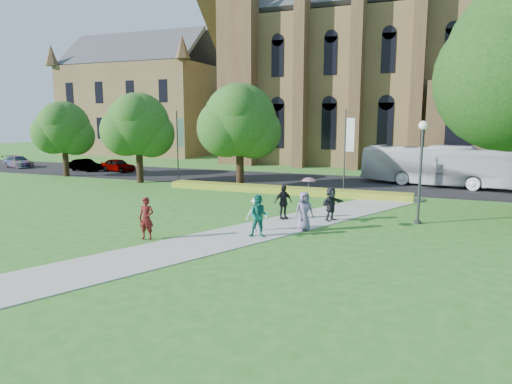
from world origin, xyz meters
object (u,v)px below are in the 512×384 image
at_px(tour_coach, 435,166).
at_px(pedestrian_0, 146,218).
at_px(car_2, 18,162).
at_px(car_1, 85,165).
at_px(streetlamp, 421,160).
at_px(car_0, 118,165).

xyz_separation_m(tour_coach, pedestrian_0, (-11.75, -22.58, -0.65)).
bearing_deg(tour_coach, car_2, 106.03).
relative_size(tour_coach, pedestrian_0, 6.15).
bearing_deg(pedestrian_0, car_1, 126.65).
xyz_separation_m(streetlamp, car_2, (-42.25, 12.56, -2.65)).
bearing_deg(car_0, pedestrian_0, -130.81).
bearing_deg(car_2, car_0, -72.47).
relative_size(car_0, pedestrian_0, 2.05).
xyz_separation_m(streetlamp, pedestrian_0, (-11.08, -7.86, -2.31)).
relative_size(streetlamp, pedestrian_0, 2.78).
bearing_deg(tour_coach, pedestrian_0, 165.65).
bearing_deg(streetlamp, car_2, 163.45).
xyz_separation_m(streetlamp, car_1, (-32.87, 12.53, -2.66)).
xyz_separation_m(streetlamp, car_0, (-29.41, 13.34, -2.62)).
height_order(car_0, car_2, car_0).
relative_size(car_1, pedestrian_0, 1.97).
bearing_deg(pedestrian_0, car_0, 120.59).
bearing_deg(car_2, streetlamp, -92.49).
xyz_separation_m(tour_coach, car_2, (-42.92, -2.16, -0.98)).
distance_m(streetlamp, pedestrian_0, 13.78).
height_order(tour_coach, car_0, tour_coach).
bearing_deg(tour_coach, car_0, 105.78).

